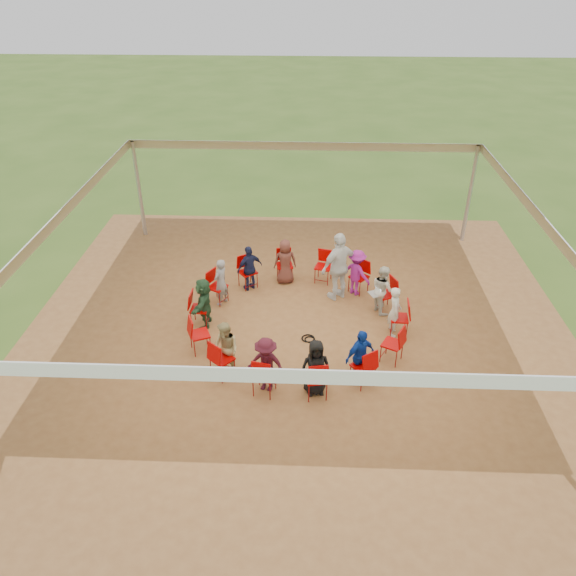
{
  "coord_description": "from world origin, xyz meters",
  "views": [
    {
      "loc": [
        0.22,
        -10.99,
        7.82
      ],
      "look_at": [
        -0.25,
        0.3,
        0.96
      ],
      "focal_mm": 35.0,
      "sensor_mm": 36.0,
      "label": 1
    }
  ],
  "objects_px": {
    "chair_4": "(248,272)",
    "chair_8": "(222,359)",
    "chair_3": "(285,265)",
    "chair_9": "(264,376)",
    "chair_12": "(392,344)",
    "person_seated_10": "(395,311)",
    "laptop": "(377,292)",
    "chair_2": "(323,267)",
    "person_seated_7": "(266,365)",
    "chair_7": "(200,334)",
    "chair_13": "(399,318)",
    "chair_10": "(316,378)",
    "person_seated_1": "(357,272)",
    "person_seated_4": "(221,282)",
    "person_seated_2": "(285,262)",
    "person_seated_5": "(204,303)",
    "chair_0": "(386,295)",
    "chair_5": "(217,287)",
    "cable_coil": "(309,339)",
    "person_seated_8": "(315,367)",
    "chair_6": "(200,309)",
    "standing_person": "(339,266)",
    "person_seated_6": "(226,349)",
    "person_seated_0": "(383,289)",
    "person_seated_9": "(360,356)",
    "chair_11": "(363,366)",
    "chair_1": "(359,277)"
  },
  "relations": [
    {
      "from": "person_seated_4",
      "to": "person_seated_7",
      "type": "bearing_deg",
      "value": 51.43
    },
    {
      "from": "person_seated_1",
      "to": "person_seated_8",
      "type": "bearing_deg",
      "value": 115.71
    },
    {
      "from": "chair_4",
      "to": "chair_12",
      "type": "distance_m",
      "value": 4.6
    },
    {
      "from": "chair_3",
      "to": "person_seated_8",
      "type": "relative_size",
      "value": 0.72
    },
    {
      "from": "chair_7",
      "to": "chair_9",
      "type": "relative_size",
      "value": 1.0
    },
    {
      "from": "chair_8",
      "to": "person_seated_8",
      "type": "relative_size",
      "value": 0.72
    },
    {
      "from": "laptop",
      "to": "chair_4",
      "type": "bearing_deg",
      "value": 48.53
    },
    {
      "from": "chair_7",
      "to": "cable_coil",
      "type": "distance_m",
      "value": 2.52
    },
    {
      "from": "chair_3",
      "to": "chair_9",
      "type": "xyz_separation_m",
      "value": [
        -0.2,
        -4.6,
        0.0
      ]
    },
    {
      "from": "chair_2",
      "to": "person_seated_0",
      "type": "bearing_deg",
      "value": 151.19
    },
    {
      "from": "chair_12",
      "to": "person_seated_5",
      "type": "height_order",
      "value": "person_seated_5"
    },
    {
      "from": "person_seated_6",
      "to": "chair_3",
      "type": "bearing_deg",
      "value": 116.43
    },
    {
      "from": "chair_13",
      "to": "person_seated_2",
      "type": "distance_m",
      "value": 3.6
    },
    {
      "from": "chair_3",
      "to": "cable_coil",
      "type": "bearing_deg",
      "value": 93.76
    },
    {
      "from": "chair_11",
      "to": "person_seated_9",
      "type": "distance_m",
      "value": 0.22
    },
    {
      "from": "chair_10",
      "to": "person_seated_1",
      "type": "xyz_separation_m",
      "value": [
        1.04,
        4.01,
        0.18
      ]
    },
    {
      "from": "chair_0",
      "to": "chair_8",
      "type": "relative_size",
      "value": 1.0
    },
    {
      "from": "chair_2",
      "to": "person_seated_4",
      "type": "relative_size",
      "value": 0.72
    },
    {
      "from": "chair_9",
      "to": "standing_person",
      "type": "distance_m",
      "value": 4.11
    },
    {
      "from": "person_seated_10",
      "to": "chair_3",
      "type": "bearing_deg",
      "value": 50.24
    },
    {
      "from": "chair_13",
      "to": "laptop",
      "type": "bearing_deg",
      "value": 28.39
    },
    {
      "from": "chair_3",
      "to": "chair_8",
      "type": "xyz_separation_m",
      "value": [
        -1.12,
        -4.1,
        0.0
      ]
    },
    {
      "from": "chair_4",
      "to": "person_seated_7",
      "type": "relative_size",
      "value": 0.72
    },
    {
      "from": "person_seated_9",
      "to": "laptop",
      "type": "bearing_deg",
      "value": 41.26
    },
    {
      "from": "chair_7",
      "to": "chair_13",
      "type": "bearing_deg",
      "value": 77.14
    },
    {
      "from": "chair_10",
      "to": "person_seated_1",
      "type": "distance_m",
      "value": 4.15
    },
    {
      "from": "person_seated_0",
      "to": "person_seated_9",
      "type": "xyz_separation_m",
      "value": [
        -0.74,
        -2.7,
        0.0
      ]
    },
    {
      "from": "chair_1",
      "to": "person_seated_5",
      "type": "distance_m",
      "value": 4.15
    },
    {
      "from": "person_seated_4",
      "to": "person_seated_8",
      "type": "xyz_separation_m",
      "value": [
        2.38,
        -3.26,
        0.0
      ]
    },
    {
      "from": "person_seated_1",
      "to": "person_seated_7",
      "type": "xyz_separation_m",
      "value": [
        -2.06,
        -3.85,
        0.0
      ]
    },
    {
      "from": "person_seated_2",
      "to": "cable_coil",
      "type": "relative_size",
      "value": 3.06
    },
    {
      "from": "chair_2",
      "to": "person_seated_7",
      "type": "distance_m",
      "value": 4.6
    },
    {
      "from": "chair_3",
      "to": "chair_10",
      "type": "height_order",
      "value": "same"
    },
    {
      "from": "chair_5",
      "to": "person_seated_8",
      "type": "xyz_separation_m",
      "value": [
        2.49,
        -3.32,
        0.18
      ]
    },
    {
      "from": "chair_6",
      "to": "chair_5",
      "type": "bearing_deg",
      "value": 167.14
    },
    {
      "from": "person_seated_0",
      "to": "chair_10",
      "type": "bearing_deg",
      "value": 129.76
    },
    {
      "from": "chair_0",
      "to": "chair_2",
      "type": "xyz_separation_m",
      "value": [
        -1.55,
        1.34,
        0.0
      ]
    },
    {
      "from": "chair_2",
      "to": "chair_7",
      "type": "distance_m",
      "value": 4.25
    },
    {
      "from": "chair_13",
      "to": "person_seated_2",
      "type": "bearing_deg",
      "value": 52.62
    },
    {
      "from": "person_seated_8",
      "to": "person_seated_4",
      "type": "bearing_deg",
      "value": 115.71
    },
    {
      "from": "chair_8",
      "to": "chair_0",
      "type": "bearing_deg",
      "value": 77.14
    },
    {
      "from": "chair_5",
      "to": "chair_3",
      "type": "bearing_deg",
      "value": 154.29
    },
    {
      "from": "chair_4",
      "to": "chair_8",
      "type": "height_order",
      "value": "same"
    },
    {
      "from": "person_seated_6",
      "to": "person_seated_7",
      "type": "relative_size",
      "value": 1.0
    },
    {
      "from": "chair_11",
      "to": "chair_13",
      "type": "bearing_deg",
      "value": 25.71
    },
    {
      "from": "person_seated_2",
      "to": "person_seated_5",
      "type": "distance_m",
      "value": 2.79
    },
    {
      "from": "person_seated_7",
      "to": "person_seated_2",
      "type": "bearing_deg",
      "value": 102.86
    },
    {
      "from": "person_seated_1",
      "to": "cable_coil",
      "type": "bearing_deg",
      "value": 101.19
    },
    {
      "from": "person_seated_10",
      "to": "laptop",
      "type": "relative_size",
      "value": 3.17
    },
    {
      "from": "chair_5",
      "to": "chair_0",
      "type": "bearing_deg",
      "value": 115.71
    }
  ]
}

